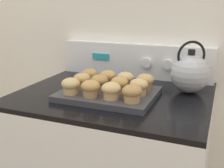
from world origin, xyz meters
TOP-DOWN VIEW (x-y plane):
  - wall_back at (0.00, 0.65)m, footprint 8.00×0.05m
  - control_panel at (0.00, 0.60)m, footprint 0.74×0.07m
  - muffin_pan at (0.00, 0.27)m, footprint 0.36×0.28m
  - muffin_r0_c0 at (-0.12, 0.19)m, footprint 0.07×0.07m
  - muffin_r0_c1 at (-0.04, 0.19)m, footprint 0.07×0.07m
  - muffin_r0_c2 at (0.04, 0.19)m, footprint 0.07×0.07m
  - muffin_r0_c3 at (0.12, 0.19)m, footprint 0.07×0.07m
  - muffin_r1_c0 at (-0.11, 0.27)m, footprint 0.07×0.07m
  - muffin_r1_c1 at (-0.04, 0.27)m, footprint 0.07×0.07m
  - muffin_r1_c2 at (0.04, 0.27)m, footprint 0.07×0.07m
  - muffin_r1_c3 at (0.12, 0.27)m, footprint 0.07×0.07m
  - muffin_r2_c0 at (-0.12, 0.35)m, footprint 0.07×0.07m
  - muffin_r2_c1 at (-0.04, 0.35)m, footprint 0.07×0.07m
  - muffin_r2_c2 at (0.04, 0.35)m, footprint 0.07×0.07m
  - muffin_r2_c3 at (0.12, 0.35)m, footprint 0.07×0.07m
  - tea_kettle at (0.28, 0.44)m, footprint 0.18×0.15m

SIDE VIEW (x-z plane):
  - muffin_pan at x=0.00m, z-range 0.93..0.95m
  - muffin_r0_c0 at x=-0.12m, z-range 0.95..1.01m
  - muffin_r0_c1 at x=-0.04m, z-range 0.95..1.01m
  - muffin_r0_c2 at x=0.04m, z-range 0.95..1.01m
  - muffin_r0_c3 at x=0.12m, z-range 0.95..1.01m
  - muffin_r1_c0 at x=-0.11m, z-range 0.95..1.01m
  - muffin_r1_c1 at x=-0.04m, z-range 0.95..1.01m
  - muffin_r1_c2 at x=0.04m, z-range 0.95..1.01m
  - muffin_r1_c3 at x=0.12m, z-range 0.95..1.01m
  - muffin_r2_c0 at x=-0.12m, z-range 0.95..1.01m
  - muffin_r2_c1 at x=-0.04m, z-range 0.95..1.01m
  - muffin_r2_c2 at x=0.04m, z-range 0.95..1.01m
  - muffin_r2_c3 at x=0.12m, z-range 0.95..1.01m
  - tea_kettle at x=0.28m, z-range 0.90..1.11m
  - control_panel at x=0.00m, z-range 0.93..1.09m
  - wall_back at x=0.00m, z-range 0.00..2.40m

